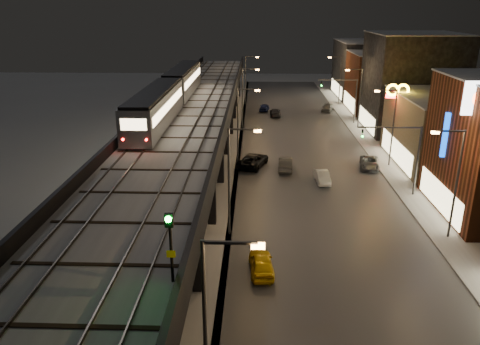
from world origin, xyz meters
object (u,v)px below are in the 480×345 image
object	(u,v)px
car_mid_dark	(275,113)
car_onc_red	(327,108)
car_mid_silver	(253,161)
subway_train	(171,92)
car_onc_silver	(322,177)
car_far_white	(264,108)
car_taxi	(261,264)
rail_signal	(170,234)
car_onc_dark	(369,163)
car_near_white	(286,164)
sign_citgo	(477,117)

from	to	relation	value
car_mid_dark	car_onc_red	bearing A→B (deg)	-156.27
car_mid_silver	car_mid_dark	distance (m)	26.73
subway_train	car_onc_silver	size ratio (longest dim) A/B	9.47
car_far_white	car_onc_red	bearing A→B (deg)	-172.55
car_onc_silver	car_onc_red	bearing A→B (deg)	78.88
car_taxi	car_mid_dark	bearing A→B (deg)	-97.77
car_mid_silver	car_onc_silver	bearing A→B (deg)	165.12
rail_signal	car_mid_dark	distance (m)	62.03
car_mid_dark	car_mid_silver	bearing A→B (deg)	82.10
car_mid_silver	subway_train	bearing A→B (deg)	5.93
car_onc_dark	car_onc_red	world-z (taller)	car_onc_red
rail_signal	car_taxi	size ratio (longest dim) A/B	0.80
car_taxi	car_mid_dark	xyz separation A→B (m)	(2.76, 49.46, -0.07)
car_taxi	car_far_white	distance (m)	53.61
rail_signal	car_near_white	bearing A→B (deg)	78.40
car_mid_silver	rail_signal	bearing A→B (deg)	103.82
rail_signal	car_onc_red	xyz separation A→B (m)	(16.12, 65.29, -8.22)
car_onc_dark	sign_citgo	distance (m)	18.29
car_onc_silver	car_mid_silver	bearing A→B (deg)	143.79
car_near_white	car_onc_dark	distance (m)	9.74
rail_signal	sign_citgo	size ratio (longest dim) A/B	0.26
subway_train	car_near_white	xyz separation A→B (m)	(13.31, -3.20, -7.60)
car_onc_dark	sign_citgo	xyz separation A→B (m)	(4.00, -15.43, 8.97)
car_mid_silver	car_near_white	bearing A→B (deg)	-175.43
subway_train	car_onc_red	bearing A→B (deg)	51.62
car_mid_silver	car_onc_silver	distance (m)	8.92
car_near_white	car_mid_dark	world-z (taller)	car_near_white
car_near_white	car_mid_silver	size ratio (longest dim) A/B	0.81
subway_train	car_onc_dark	world-z (taller)	subway_train
subway_train	car_mid_dark	bearing A→B (deg)	61.59
subway_train	car_near_white	distance (m)	15.65
car_mid_silver	car_onc_dark	size ratio (longest dim) A/B	1.20
car_taxi	car_near_white	distance (m)	22.20
car_onc_silver	car_onc_dark	bearing A→B (deg)	36.60
car_mid_dark	sign_citgo	world-z (taller)	sign_citgo
car_far_white	car_onc_red	world-z (taller)	car_onc_red
rail_signal	car_onc_red	distance (m)	67.75
rail_signal	car_far_white	bearing A→B (deg)	85.67
subway_train	car_taxi	world-z (taller)	subway_train
car_taxi	rail_signal	bearing A→B (deg)	66.59
car_onc_dark	rail_signal	bearing A→B (deg)	-105.10
car_near_white	subway_train	bearing A→B (deg)	-9.78
subway_train	car_mid_dark	distance (m)	28.64
car_mid_silver	car_far_white	bearing A→B (deg)	-74.25
car_mid_silver	car_onc_dark	xyz separation A→B (m)	(13.43, -0.12, -0.13)
car_taxi	car_onc_red	bearing A→B (deg)	-107.35
car_mid_dark	car_onc_red	xyz separation A→B (m)	(9.40, 4.18, 0.08)
subway_train	car_near_white	size ratio (longest dim) A/B	7.98
car_onc_silver	car_onc_dark	world-z (taller)	car_onc_dark
car_onc_dark	sign_citgo	world-z (taller)	sign_citgo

